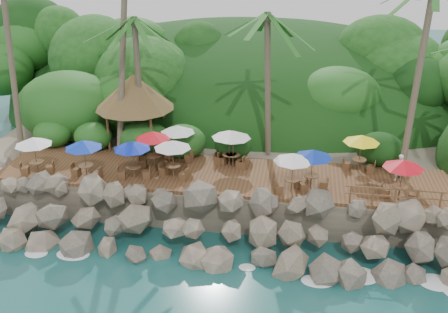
# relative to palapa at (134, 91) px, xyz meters

# --- Properties ---
(ground) EXTENTS (140.00, 140.00, 0.00)m
(ground) POSITION_rel_palapa_xyz_m (6.33, -9.79, -5.79)
(ground) COLOR #19514F
(ground) RESTS_ON ground
(land_base) EXTENTS (32.00, 25.20, 2.10)m
(land_base) POSITION_rel_palapa_xyz_m (6.33, 6.21, -4.74)
(land_base) COLOR gray
(land_base) RESTS_ON ground
(jungle_hill) EXTENTS (44.80, 28.00, 15.40)m
(jungle_hill) POSITION_rel_palapa_xyz_m (6.33, 13.71, -5.79)
(jungle_hill) COLOR #143811
(jungle_hill) RESTS_ON ground
(seawall) EXTENTS (29.00, 4.00, 2.30)m
(seawall) POSITION_rel_palapa_xyz_m (6.33, -7.79, -4.64)
(seawall) COLOR gray
(seawall) RESTS_ON ground
(terrace) EXTENTS (26.00, 5.00, 0.20)m
(terrace) POSITION_rel_palapa_xyz_m (6.33, -3.79, -3.59)
(terrace) COLOR brown
(terrace) RESTS_ON land_base
(jungle_foliage) EXTENTS (44.00, 16.00, 12.00)m
(jungle_foliage) POSITION_rel_palapa_xyz_m (6.33, 5.21, -5.79)
(jungle_foliage) COLOR #143811
(jungle_foliage) RESTS_ON ground
(foam_line) EXTENTS (25.20, 0.80, 0.06)m
(foam_line) POSITION_rel_palapa_xyz_m (6.33, -9.49, -5.76)
(foam_line) COLOR white
(foam_line) RESTS_ON ground
(palapa) EXTENTS (5.03, 5.03, 4.60)m
(palapa) POSITION_rel_palapa_xyz_m (0.00, 0.00, 0.00)
(palapa) COLOR brown
(palapa) RESTS_ON ground
(dining_clusters) EXTENTS (22.04, 5.27, 2.25)m
(dining_clusters) POSITION_rel_palapa_xyz_m (5.78, -4.10, -1.63)
(dining_clusters) COLOR brown
(dining_clusters) RESTS_ON terrace
(railing) EXTENTS (7.20, 0.10, 1.00)m
(railing) POSITION_rel_palapa_xyz_m (16.52, -6.14, -2.88)
(railing) COLOR brown
(railing) RESTS_ON terrace
(waiter) EXTENTS (0.63, 0.47, 1.59)m
(waiter) POSITION_rel_palapa_xyz_m (16.04, -3.11, -2.70)
(waiter) COLOR silver
(waiter) RESTS_ON terrace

